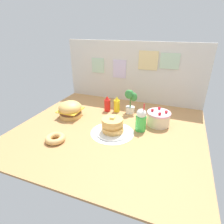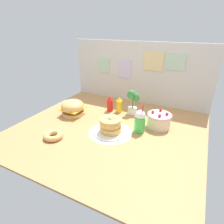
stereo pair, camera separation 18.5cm
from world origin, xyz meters
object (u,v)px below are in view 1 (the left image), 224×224
(layer_cake, at_px, (158,118))
(potted_plant, at_px, (131,100))
(cream_soda_cup, at_px, (141,120))
(burger, at_px, (70,109))
(ketchup_bottle, at_px, (107,104))
(mustard_bottle, at_px, (117,105))
(pancake_stack, at_px, (113,126))
(donut_pink_glaze, at_px, (55,138))

(layer_cake, height_order, potted_plant, potted_plant)
(cream_soda_cup, bearing_deg, potted_plant, 120.05)
(potted_plant, bearing_deg, burger, -150.77)
(ketchup_bottle, relative_size, mustard_bottle, 1.00)
(pancake_stack, relative_size, cream_soda_cup, 1.13)
(pancake_stack, relative_size, potted_plant, 1.11)
(mustard_bottle, relative_size, potted_plant, 0.66)
(burger, height_order, pancake_stack, burger)
(pancake_stack, distance_m, potted_plant, 0.56)
(pancake_stack, relative_size, mustard_bottle, 1.70)
(donut_pink_glaze, bearing_deg, burger, 106.32)
(cream_soda_cup, bearing_deg, burger, 178.84)
(burger, height_order, mustard_bottle, mustard_bottle)
(pancake_stack, relative_size, ketchup_bottle, 1.70)
(donut_pink_glaze, distance_m, potted_plant, 1.04)
(donut_pink_glaze, height_order, potted_plant, potted_plant)
(layer_cake, distance_m, ketchup_bottle, 0.70)
(burger, distance_m, layer_cake, 1.06)
(pancake_stack, bearing_deg, mustard_bottle, 104.78)
(mustard_bottle, xyz_separation_m, potted_plant, (0.18, 0.02, 0.07))
(pancake_stack, height_order, cream_soda_cup, cream_soda_cup)
(pancake_stack, bearing_deg, potted_plant, 86.03)
(potted_plant, bearing_deg, layer_cake, -27.20)
(potted_plant, bearing_deg, ketchup_bottle, -169.68)
(layer_cake, relative_size, donut_pink_glaze, 1.34)
(mustard_bottle, bearing_deg, potted_plant, 7.90)
(burger, relative_size, layer_cake, 1.06)
(burger, distance_m, donut_pink_glaze, 0.55)
(layer_cake, xyz_separation_m, potted_plant, (-0.38, 0.20, 0.09))
(ketchup_bottle, relative_size, donut_pink_glaze, 1.08)
(cream_soda_cup, distance_m, donut_pink_glaze, 0.89)
(ketchup_bottle, distance_m, potted_plant, 0.31)
(ketchup_bottle, relative_size, cream_soda_cup, 0.67)
(layer_cake, relative_size, mustard_bottle, 1.25)
(burger, height_order, donut_pink_glaze, burger)
(donut_pink_glaze, bearing_deg, pancake_stack, 36.50)
(layer_cake, bearing_deg, pancake_stack, -140.37)
(ketchup_bottle, bearing_deg, pancake_stack, -62.21)
(mustard_bottle, bearing_deg, pancake_stack, -75.22)
(burger, bearing_deg, cream_soda_cup, -1.16)
(burger, xyz_separation_m, ketchup_bottle, (0.36, 0.32, 0.00))
(donut_pink_glaze, bearing_deg, potted_plant, 60.45)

